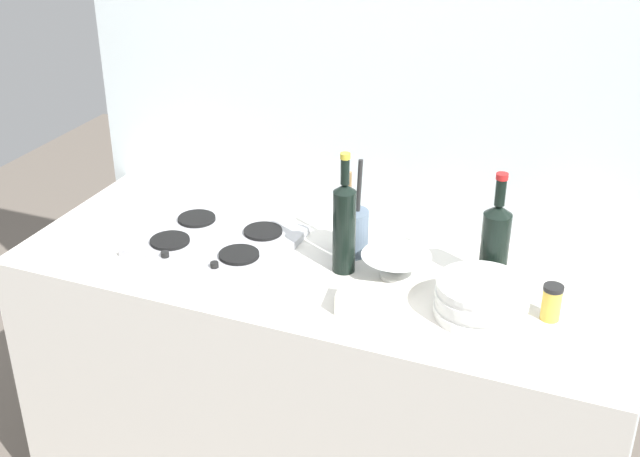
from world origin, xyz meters
TOP-DOWN VIEW (x-y plane):
  - counter_block at (0.00, 0.00)m, footprint 1.80×0.70m
  - backsplash_panel at (0.00, 0.38)m, footprint 1.90×0.06m
  - stovetop_hob at (-0.34, 0.00)m, footprint 0.46×0.36m
  - plate_stack at (0.49, -0.09)m, footprint 0.25×0.25m
  - wine_bottle_leftmost at (0.07, 0.00)m, footprint 0.07×0.07m
  - wine_bottle_mid_left at (0.48, 0.09)m, footprint 0.08×0.08m
  - mixing_bowl at (0.22, 0.02)m, footprint 0.20×0.20m
  - butter_dish at (0.20, -0.17)m, footprint 0.17×0.12m
  - utensil_crock at (0.06, 0.10)m, footprint 0.10×0.10m
  - condiment_jar_front at (0.66, -0.03)m, footprint 0.05×0.05m

SIDE VIEW (x-z plane):
  - counter_block at x=0.00m, z-range 0.00..0.90m
  - stovetop_hob at x=-0.34m, z-range 0.89..0.93m
  - butter_dish at x=0.20m, z-range 0.90..0.96m
  - mixing_bowl at x=0.22m, z-range 0.90..0.97m
  - plate_stack at x=0.49m, z-range 0.90..1.00m
  - condiment_jar_front at x=0.66m, z-range 0.90..1.00m
  - utensil_crock at x=0.06m, z-range 0.82..1.12m
  - wine_bottle_mid_left at x=0.48m, z-range 0.86..1.19m
  - wine_bottle_leftmost at x=0.07m, z-range 0.86..1.22m
  - backsplash_panel at x=0.00m, z-range 0.00..2.13m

